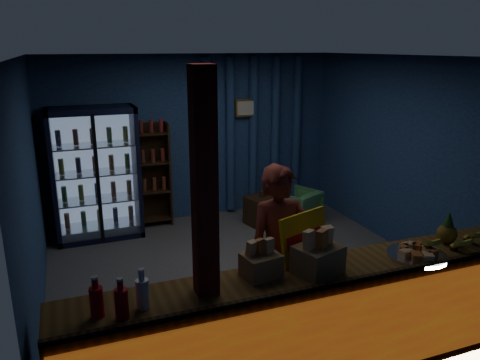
% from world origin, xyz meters
% --- Properties ---
extents(ground, '(4.60, 4.60, 0.00)m').
position_xyz_m(ground, '(0.00, 0.00, 0.00)').
color(ground, '#515154').
rests_on(ground, ground).
extents(room_walls, '(4.60, 4.60, 4.60)m').
position_xyz_m(room_walls, '(0.00, 0.00, 1.57)').
color(room_walls, navy).
rests_on(room_walls, ground).
extents(counter, '(4.40, 0.57, 0.99)m').
position_xyz_m(counter, '(0.00, -1.91, 0.48)').
color(counter, brown).
rests_on(counter, ground).
extents(support_post, '(0.16, 0.16, 2.60)m').
position_xyz_m(support_post, '(-1.05, -1.90, 1.30)').
color(support_post, maroon).
rests_on(support_post, ground).
extents(beverage_cooler, '(1.20, 0.62, 1.90)m').
position_xyz_m(beverage_cooler, '(-1.55, 1.92, 0.93)').
color(beverage_cooler, black).
rests_on(beverage_cooler, ground).
extents(bottle_shelf, '(0.50, 0.28, 1.60)m').
position_xyz_m(bottle_shelf, '(-0.70, 2.06, 0.79)').
color(bottle_shelf, '#3E2713').
rests_on(bottle_shelf, ground).
extents(curtain_folds, '(1.74, 0.14, 2.50)m').
position_xyz_m(curtain_folds, '(1.00, 2.14, 1.30)').
color(curtain_folds, navy).
rests_on(curtain_folds, room_walls).
extents(framed_picture, '(0.36, 0.04, 0.28)m').
position_xyz_m(framed_picture, '(0.85, 2.10, 1.75)').
color(framed_picture, gold).
rests_on(framed_picture, room_walls).
extents(shopkeeper, '(0.64, 0.43, 1.70)m').
position_xyz_m(shopkeeper, '(-0.16, -1.30, 0.85)').
color(shopkeeper, maroon).
rests_on(shopkeeper, ground).
extents(green_chair, '(0.76, 0.77, 0.53)m').
position_xyz_m(green_chair, '(1.43, 1.30, 0.26)').
color(green_chair, '#52A55D').
rests_on(green_chair, ground).
extents(side_table, '(0.56, 0.47, 0.54)m').
position_xyz_m(side_table, '(0.88, 1.47, 0.23)').
color(side_table, '#3E2713').
rests_on(side_table, ground).
extents(yellow_sign, '(0.53, 0.28, 0.42)m').
position_xyz_m(yellow_sign, '(-0.12, -1.68, 1.16)').
color(yellow_sign, yellow).
rests_on(yellow_sign, counter).
extents(soda_bottles, '(0.40, 0.17, 0.30)m').
position_xyz_m(soda_bottles, '(-1.68, -1.98, 1.07)').
color(soda_bottles, red).
rests_on(soda_bottles, counter).
extents(snack_box_left, '(0.43, 0.39, 0.37)m').
position_xyz_m(snack_box_left, '(-0.12, -1.92, 1.08)').
color(snack_box_left, olive).
rests_on(snack_box_left, counter).
extents(snack_box_centre, '(0.32, 0.28, 0.30)m').
position_xyz_m(snack_box_centre, '(-0.57, -1.81, 1.06)').
color(snack_box_centre, olive).
rests_on(snack_box_centre, counter).
extents(pastry_tray, '(0.51, 0.51, 0.08)m').
position_xyz_m(pastry_tray, '(0.83, -1.97, 0.98)').
color(pastry_tray, silver).
rests_on(pastry_tray, counter).
extents(banana_bunches, '(0.75, 0.29, 0.16)m').
position_xyz_m(banana_bunches, '(1.23, -1.96, 1.03)').
color(banana_bunches, gold).
rests_on(banana_bunches, counter).
extents(pineapple, '(0.18, 0.18, 0.31)m').
position_xyz_m(pineapple, '(1.28, -1.85, 1.08)').
color(pineapple, olive).
rests_on(pineapple, counter).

